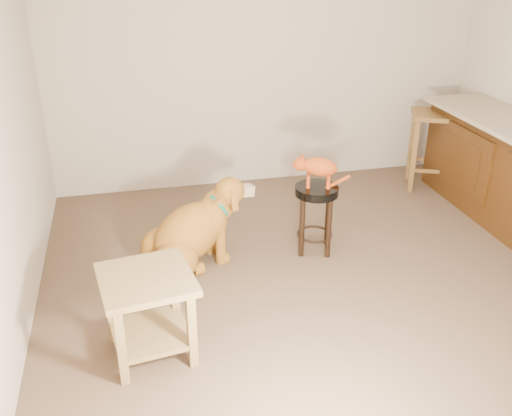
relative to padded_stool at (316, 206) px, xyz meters
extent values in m
cube|color=#4E3B2B|center=(0.00, -0.35, -0.42)|extent=(4.50, 4.00, 0.01)
cube|color=#B4A491|center=(0.00, 1.65, 0.88)|extent=(4.50, 0.04, 2.60)
cube|color=#B4A491|center=(-2.25, -0.35, 0.88)|extent=(0.04, 4.00, 2.60)
cube|color=#40230B|center=(1.64, 0.50, 0.08)|extent=(0.02, 0.90, 0.62)
cube|color=#341C09|center=(1.63, 0.50, 0.08)|extent=(0.02, 0.60, 0.40)
cylinder|color=black|center=(0.14, 0.07, -0.16)|extent=(0.04, 0.04, 0.52)
cylinder|color=black|center=(-0.07, 0.14, -0.16)|extent=(0.04, 0.04, 0.52)
cylinder|color=black|center=(0.07, -0.14, -0.16)|extent=(0.04, 0.04, 0.52)
cylinder|color=black|center=(-0.14, -0.07, -0.16)|extent=(0.04, 0.04, 0.52)
torus|color=black|center=(0.00, 0.00, -0.27)|extent=(0.38, 0.38, 0.02)
cylinder|color=black|center=(0.00, 0.00, 0.14)|extent=(0.36, 0.36, 0.07)
cube|color=brown|center=(1.85, 1.13, -0.03)|extent=(0.07, 0.07, 0.77)
cube|color=brown|center=(1.52, 1.27, -0.03)|extent=(0.07, 0.07, 0.77)
cube|color=brown|center=(1.71, 0.81, -0.03)|extent=(0.07, 0.07, 0.77)
cube|color=brown|center=(1.38, 0.95, -0.03)|extent=(0.07, 0.07, 0.77)
cube|color=brown|center=(1.61, 1.04, 0.38)|extent=(0.58, 0.58, 0.04)
cube|color=brown|center=(-1.27, -0.80, -0.15)|extent=(0.06, 0.06, 0.53)
cube|color=brown|center=(-1.69, -0.86, -0.15)|extent=(0.06, 0.06, 0.53)
cube|color=brown|center=(-1.21, -1.22, -0.15)|extent=(0.06, 0.06, 0.53)
cube|color=brown|center=(-1.63, -1.28, -0.15)|extent=(0.06, 0.06, 0.53)
cube|color=brown|center=(-1.45, -1.04, 0.14)|extent=(0.63, 0.63, 0.04)
cube|color=brown|center=(-1.45, -1.04, -0.27)|extent=(0.53, 0.53, 0.03)
ellipsoid|color=brown|center=(-1.28, 0.07, -0.26)|extent=(0.44, 0.39, 0.33)
ellipsoid|color=brown|center=(-1.20, -0.19, -0.26)|extent=(0.44, 0.39, 0.33)
cylinder|color=brown|center=(-1.12, 0.14, -0.38)|extent=(0.11, 0.12, 0.10)
cylinder|color=brown|center=(-1.03, -0.15, -0.38)|extent=(0.11, 0.12, 0.10)
ellipsoid|color=brown|center=(-1.07, -0.01, -0.13)|extent=(0.84, 0.60, 0.68)
ellipsoid|color=brown|center=(-0.89, 0.05, -0.05)|extent=(0.36, 0.38, 0.34)
cylinder|color=brown|center=(-0.87, 0.16, -0.22)|extent=(0.11, 0.11, 0.39)
cylinder|color=brown|center=(-0.82, -0.02, -0.22)|extent=(0.11, 0.11, 0.39)
sphere|color=brown|center=(-0.84, 0.17, -0.39)|extent=(0.10, 0.10, 0.10)
sphere|color=brown|center=(-0.79, -0.01, -0.39)|extent=(0.10, 0.10, 0.10)
cylinder|color=brown|center=(-0.81, 0.08, 0.06)|extent=(0.29, 0.24, 0.25)
ellipsoid|color=brown|center=(-0.71, 0.11, 0.15)|extent=(0.31, 0.29, 0.24)
cube|color=tan|center=(-0.58, 0.15, 0.13)|extent=(0.19, 0.13, 0.11)
sphere|color=black|center=(-0.50, 0.18, 0.14)|extent=(0.06, 0.06, 0.06)
cube|color=brown|center=(-0.76, 0.21, 0.12)|extent=(0.07, 0.07, 0.18)
cube|color=brown|center=(-0.69, 0.00, 0.12)|extent=(0.07, 0.07, 0.18)
torus|color=#0D6853|center=(-0.81, 0.08, 0.05)|extent=(0.20, 0.25, 0.21)
cylinder|color=#D8BF4C|center=(-0.76, 0.10, -0.02)|extent=(0.02, 0.05, 0.05)
cylinder|color=brown|center=(-1.45, -0.07, -0.38)|extent=(0.29, 0.25, 0.07)
ellipsoid|color=#90320E|center=(0.01, 0.00, 0.35)|extent=(0.33, 0.23, 0.19)
cylinder|color=#90320E|center=(-0.06, 0.06, 0.23)|extent=(0.03, 0.03, 0.12)
sphere|color=#90320E|center=(-0.06, 0.06, 0.18)|extent=(0.04, 0.04, 0.04)
cylinder|color=#90320E|center=(-0.08, -0.02, 0.23)|extent=(0.03, 0.03, 0.12)
sphere|color=#90320E|center=(-0.08, -0.02, 0.18)|extent=(0.04, 0.04, 0.04)
cylinder|color=#90320E|center=(0.10, 0.01, 0.23)|extent=(0.03, 0.03, 0.12)
sphere|color=#90320E|center=(0.10, 0.01, 0.18)|extent=(0.04, 0.04, 0.04)
cylinder|color=#90320E|center=(0.07, -0.07, 0.23)|extent=(0.03, 0.03, 0.12)
sphere|color=#90320E|center=(0.07, -0.07, 0.18)|extent=(0.04, 0.04, 0.04)
sphere|color=#90320E|center=(-0.13, 0.04, 0.36)|extent=(0.11, 0.11, 0.11)
sphere|color=#90320E|center=(-0.18, 0.06, 0.35)|extent=(0.04, 0.04, 0.04)
sphere|color=brown|center=(-0.19, 0.06, 0.35)|extent=(0.02, 0.02, 0.02)
cone|color=#90320E|center=(-0.11, 0.07, 0.42)|extent=(0.06, 0.06, 0.05)
cone|color=#C66B60|center=(-0.12, 0.07, 0.42)|extent=(0.03, 0.03, 0.03)
cone|color=#90320E|center=(-0.14, 0.01, 0.42)|extent=(0.06, 0.06, 0.05)
cone|color=#C66B60|center=(-0.14, 0.01, 0.42)|extent=(0.03, 0.03, 0.03)
cylinder|color=#90320E|center=(0.17, -0.01, 0.20)|extent=(0.23, 0.06, 0.11)
camera|label=1|loc=(-1.47, -4.05, 2.02)|focal=40.00mm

